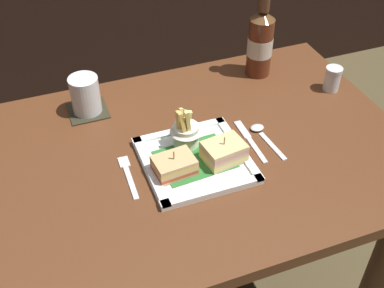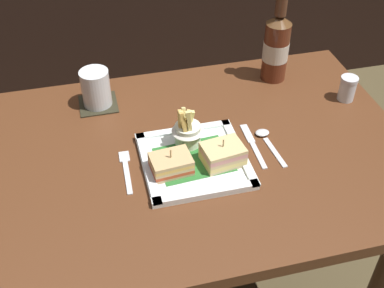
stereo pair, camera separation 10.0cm
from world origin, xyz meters
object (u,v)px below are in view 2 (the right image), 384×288
Objects in this scene: fork at (126,169)px; spoon at (266,138)px; beer_bottle at (276,46)px; square_plate at (195,161)px; sandwich_half_left at (171,164)px; sandwich_half_right at (223,154)px; water_glass at (96,90)px; salt_shaker at (347,90)px; fries_cup at (187,131)px; dining_table at (190,202)px; knife at (253,144)px.

fork is 0.35m from spoon.
square_plate is at bearing -135.89° from beer_bottle.
sandwich_half_left is at bearing -138.83° from beer_bottle.
water_glass is at bearing 129.64° from sandwich_half_right.
salt_shaker is (0.15, -0.15, -0.07)m from beer_bottle.
water_glass reaches higher than sandwich_half_right.
beer_bottle is at bearing 37.56° from fries_cup.
fork is 1.01× the size of spoon.
fork is (-0.16, -0.03, 0.18)m from dining_table.
fries_cup is 0.66× the size of knife.
fries_cup is 0.78× the size of spoon.
square_plate is 1.67× the size of fork.
fries_cup is 1.11× the size of water_glass.
square_plate is 0.19m from spoon.
fries_cup is at bearing 15.59° from fork.
sandwich_half_right is 0.41m from beer_bottle.
knife is (0.35, -0.25, -0.04)m from water_glass.
dining_table is 0.38m from water_glass.
water_glass is 0.70× the size of fork.
sandwich_half_right is 0.38× the size of beer_bottle.
fries_cup is at bearing 93.92° from square_plate.
water_glass is at bearing 124.43° from square_plate.
sandwich_half_right is 0.11m from fries_cup.
fries_cup reaches higher than dining_table.
spoon is at bearing 25.56° from sandwich_half_right.
knife is (-0.15, -0.27, -0.10)m from beer_bottle.
square_plate is 3.45× the size of salt_shaker.
fries_cup reaches higher than knife.
salt_shaker is (0.46, 0.11, 0.21)m from dining_table.
water_glass is 0.60× the size of knife.
water_glass is 0.28m from fork.
knife is 2.40× the size of salt_shaker.
dining_table is at bearing -51.55° from water_glass.
sandwich_half_left is at bearing -165.75° from knife.
sandwich_half_right reaches higher than fork.
fries_cup is at bearing 55.54° from sandwich_half_left.
spoon is at bearing 12.13° from knife.
fork is (-0.10, 0.04, -0.03)m from sandwich_half_left.
dining_table is at bearing -83.75° from fries_cup.
salt_shaker is at bearing 11.02° from fries_cup.
spoon is at bearing 11.48° from square_plate.
sandwich_half_left is 0.96× the size of water_glass.
fries_cup is at bearing 170.00° from knife.
beer_bottle reaches higher than salt_shaker.
dining_table is 0.23m from sandwich_half_right.
sandwich_half_left is 0.34m from water_glass.
sandwich_half_right is at bearing -149.75° from knife.
fork is at bearing 158.33° from sandwich_half_left.
salt_shaker is at bearing 18.31° from sandwich_half_left.
sandwich_half_left is 0.36× the size of beer_bottle.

